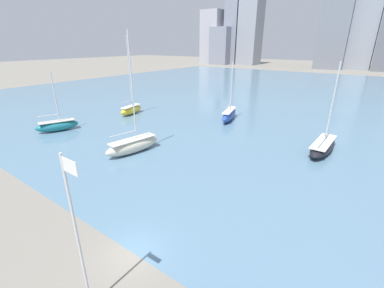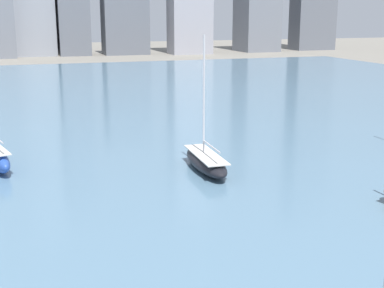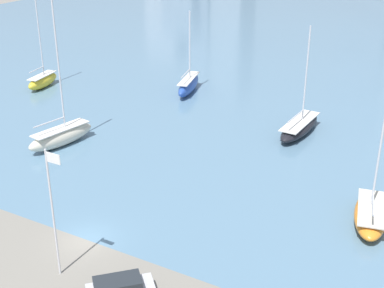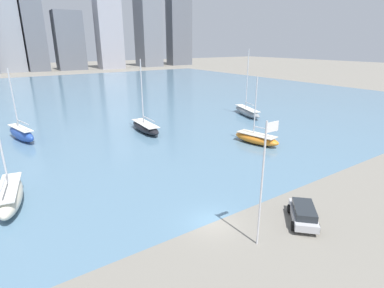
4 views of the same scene
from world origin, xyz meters
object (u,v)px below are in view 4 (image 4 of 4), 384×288
(sailboat_cream, at_px, (10,195))
(sailboat_orange, at_px, (256,138))
(sailboat_blue, at_px, (21,133))
(sailboat_black, at_px, (145,127))
(flag_pole, at_px, (263,180))
(parked_wagon_silver, at_px, (303,213))
(sailboat_gray, at_px, (247,111))

(sailboat_cream, height_order, sailboat_orange, sailboat_cream)
(sailboat_blue, xyz_separation_m, sailboat_black, (18.15, -6.59, -0.26))
(flag_pole, height_order, sailboat_cream, sailboat_cream)
(sailboat_blue, relative_size, parked_wagon_silver, 2.50)
(sailboat_blue, height_order, sailboat_gray, sailboat_gray)
(flag_pole, xyz_separation_m, sailboat_blue, (-11.87, 39.08, -4.17))
(flag_pole, xyz_separation_m, sailboat_orange, (17.43, 17.22, -4.45))
(parked_wagon_silver, bearing_deg, flag_pole, -136.52)
(sailboat_black, bearing_deg, sailboat_cream, -141.49)
(sailboat_black, height_order, parked_wagon_silver, sailboat_black)
(sailboat_orange, bearing_deg, sailboat_cream, 168.53)
(parked_wagon_silver, bearing_deg, sailboat_black, 133.01)
(sailboat_blue, distance_m, sailboat_orange, 36.55)
(sailboat_blue, bearing_deg, sailboat_cream, -112.52)
(sailboat_blue, bearing_deg, sailboat_black, -34.41)
(sailboat_orange, xyz_separation_m, parked_wagon_silver, (-12.21, -17.35, 0.05))
(parked_wagon_silver, bearing_deg, sailboat_gray, 97.59)
(flag_pole, xyz_separation_m, sailboat_gray, (29.35, 31.57, -4.37))
(sailboat_black, xyz_separation_m, parked_wagon_silver, (-1.06, -32.62, 0.03))
(sailboat_orange, distance_m, sailboat_black, 18.90)
(flag_pole, height_order, parked_wagon_silver, flag_pole)
(sailboat_orange, bearing_deg, flag_pole, -147.33)
(flag_pole, bearing_deg, sailboat_blue, 106.89)
(sailboat_blue, xyz_separation_m, sailboat_gray, (41.21, -7.51, -0.20))
(parked_wagon_silver, bearing_deg, sailboat_orange, 99.74)
(sailboat_orange, distance_m, sailboat_gray, 18.66)
(sailboat_cream, relative_size, parked_wagon_silver, 3.57)
(flag_pole, bearing_deg, sailboat_black, 79.06)
(sailboat_cream, distance_m, sailboat_gray, 46.72)
(flag_pole, relative_size, sailboat_orange, 0.97)
(sailboat_gray, bearing_deg, sailboat_blue, -172.74)
(flag_pole, relative_size, sailboat_black, 0.80)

